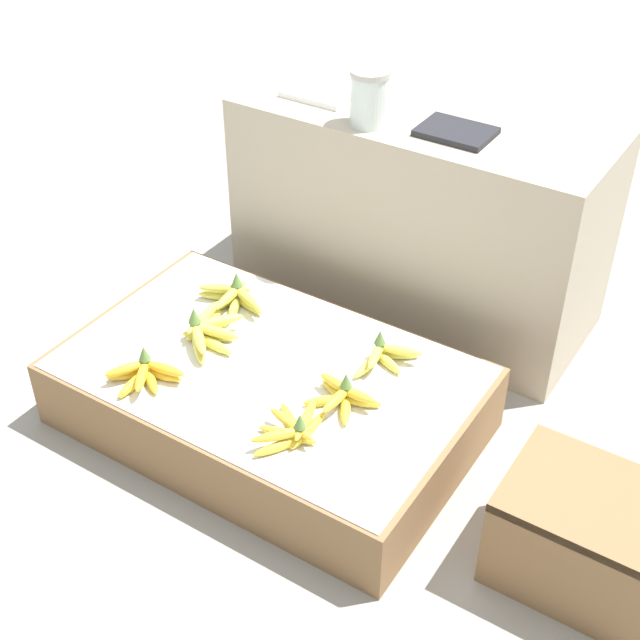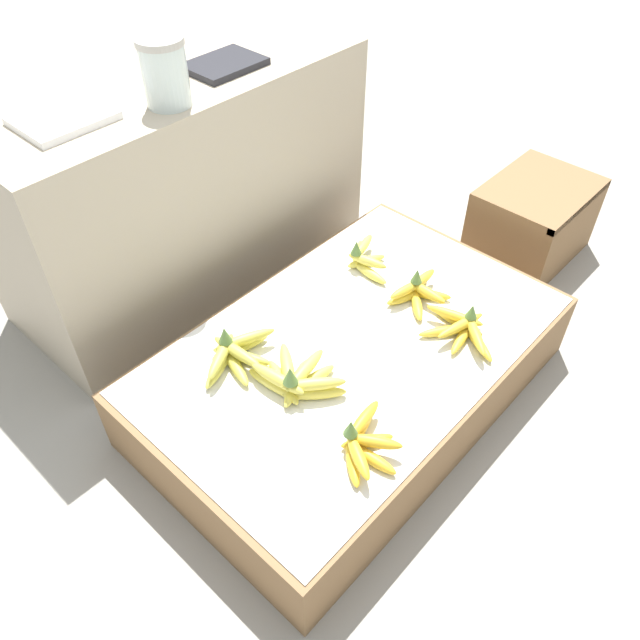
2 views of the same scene
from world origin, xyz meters
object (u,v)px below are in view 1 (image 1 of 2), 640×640
glass_jar (369,97)px  foam_tray_white (323,91)px  banana_bunch_front_left (144,374)px  wooden_crate (586,537)px  banana_bunch_middle_left (207,331)px  banana_bunch_front_midleft (293,430)px  banana_bunch_back_left (233,297)px  banana_bunch_middle_midleft (343,396)px  banana_bunch_back_midleft (385,355)px

glass_jar → foam_tray_white: size_ratio=0.77×
banana_bunch_front_left → glass_jar: size_ratio=1.24×
banana_bunch_front_left → wooden_crate: bearing=9.8°
glass_jar → foam_tray_white: bearing=153.4°
banana_bunch_front_left → banana_bunch_middle_left: size_ratio=0.86×
wooden_crate → banana_bunch_front_midleft: 0.73m
banana_bunch_front_left → banana_bunch_back_left: size_ratio=0.83×
banana_bunch_front_left → glass_jar: bearing=76.5°
banana_bunch_middle_left → foam_tray_white: size_ratio=1.10×
banana_bunch_middle_midleft → foam_tray_white: size_ratio=0.90×
banana_bunch_back_midleft → foam_tray_white: bearing=135.8°
wooden_crate → glass_jar: (-0.96, 0.61, 0.63)m
banana_bunch_front_left → banana_bunch_front_midleft: banana_bunch_front_left is taller
banana_bunch_middle_left → banana_bunch_back_midleft: bearing=20.8°
banana_bunch_middle_midleft → banana_bunch_back_midleft: (0.01, 0.20, 0.00)m
wooden_crate → banana_bunch_front_left: 1.18m
banana_bunch_middle_midleft → wooden_crate: bearing=-1.0°
banana_bunch_front_midleft → banana_bunch_back_midleft: 0.38m
glass_jar → banana_bunch_back_left: bearing=-117.3°
banana_bunch_front_left → banana_bunch_front_midleft: (0.45, 0.04, -0.00)m
wooden_crate → foam_tray_white: bearing=148.4°
banana_bunch_middle_left → banana_bunch_back_midleft: size_ratio=1.21×
banana_bunch_middle_left → glass_jar: 0.80m
wooden_crate → banana_bunch_middle_left: bearing=178.3°
banana_bunch_middle_left → banana_bunch_middle_midleft: 0.46m
banana_bunch_front_midleft → banana_bunch_middle_left: banana_bunch_middle_left is taller
wooden_crate → banana_bunch_back_left: banana_bunch_back_left is taller
banana_bunch_back_midleft → glass_jar: bearing=127.1°
banana_bunch_middle_left → banana_bunch_back_midleft: (0.47, 0.18, -0.00)m
banana_bunch_front_left → banana_bunch_back_left: 0.41m
banana_bunch_middle_left → banana_bunch_middle_midleft: (0.46, -0.02, -0.00)m
banana_bunch_front_left → banana_bunch_middle_midleft: banana_bunch_front_left is taller
banana_bunch_back_left → banana_bunch_back_midleft: size_ratio=1.26×
banana_bunch_back_left → banana_bunch_middle_left: bearing=-77.1°
banana_bunch_front_midleft → banana_bunch_back_midleft: banana_bunch_back_midleft is taller
banana_bunch_back_midleft → glass_jar: 0.73m
glass_jar → banana_bunch_middle_left: bearing=-106.2°
banana_bunch_front_midleft → banana_bunch_middle_left: bearing=155.5°
banana_bunch_middle_left → glass_jar: (0.17, 0.58, 0.52)m
banana_bunch_front_midleft → banana_bunch_middle_left: size_ratio=1.00×
banana_bunch_front_midleft → banana_bunch_back_left: size_ratio=0.96×
banana_bunch_middle_midleft → banana_bunch_middle_left: bearing=177.3°
banana_bunch_front_left → banana_bunch_back_midleft: bearing=39.5°
banana_bunch_back_left → wooden_crate: bearing=-10.1°
wooden_crate → banana_bunch_back_left: (-1.17, 0.21, 0.10)m
wooden_crate → glass_jar: 1.30m
glass_jar → foam_tray_white: glass_jar is taller
banana_bunch_middle_left → glass_jar: size_ratio=1.44×
banana_bunch_front_left → banana_bunch_back_left: banana_bunch_back_left is taller
banana_bunch_front_left → glass_jar: 0.99m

